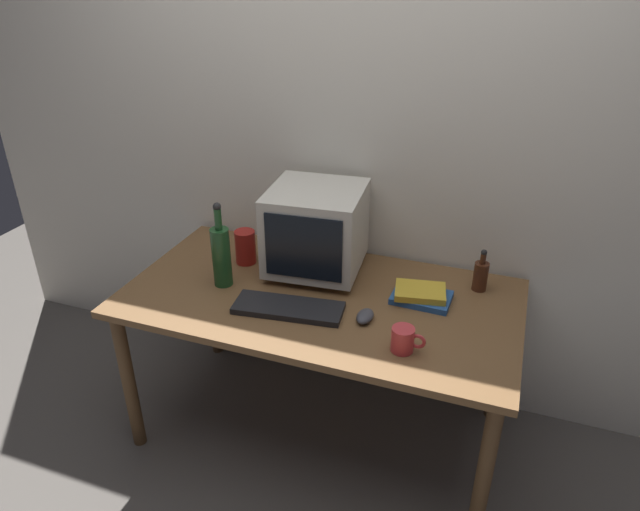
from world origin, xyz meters
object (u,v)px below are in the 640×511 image
object	(u,v)px
keyboard	(288,308)
mug	(404,339)
computer_mouse	(365,316)
metal_canister	(245,247)
bottle_short	(481,275)
bottle_tall	(221,254)
book_stack	(421,295)
crt_monitor	(316,230)

from	to	relation	value
keyboard	mug	bearing A→B (deg)	-18.47
computer_mouse	metal_canister	bearing A→B (deg)	159.66
bottle_short	computer_mouse	bearing A→B (deg)	-135.12
computer_mouse	bottle_tall	world-z (taller)	bottle_tall
book_stack	mug	xyz separation A→B (m)	(0.01, -0.34, 0.02)
bottle_short	mug	bearing A→B (deg)	-111.81
metal_canister	keyboard	bearing A→B (deg)	-42.21
crt_monitor	mug	size ratio (longest dim) A/B	3.48
mug	crt_monitor	bearing A→B (deg)	138.07
bottle_short	metal_canister	xyz separation A→B (m)	(-1.00, -0.11, 0.01)
crt_monitor	keyboard	distance (m)	0.38
keyboard	bottle_tall	bearing A→B (deg)	156.94
computer_mouse	bottle_tall	bearing A→B (deg)	177.14
crt_monitor	book_stack	bearing A→B (deg)	-10.66
keyboard	mug	distance (m)	0.48
keyboard	metal_canister	size ratio (longest dim) A/B	2.80
keyboard	book_stack	distance (m)	0.52
computer_mouse	bottle_short	xyz separation A→B (m)	(0.38, 0.37, 0.05)
bottle_short	mug	size ratio (longest dim) A/B	1.52
crt_monitor	metal_canister	world-z (taller)	crt_monitor
keyboard	computer_mouse	distance (m)	0.30
bottle_tall	mug	bearing A→B (deg)	-13.21
crt_monitor	keyboard	xyz separation A→B (m)	(0.01, -0.34, -0.18)
crt_monitor	mug	distance (m)	0.66
crt_monitor	bottle_tall	size ratio (longest dim) A/B	1.15
book_stack	mug	bearing A→B (deg)	-89.12
computer_mouse	book_stack	distance (m)	0.27
metal_canister	bottle_tall	bearing A→B (deg)	-90.81
computer_mouse	bottle_short	distance (m)	0.53
keyboard	mug	size ratio (longest dim) A/B	3.50
computer_mouse	mug	xyz separation A→B (m)	(0.17, -0.13, 0.03)
crt_monitor	book_stack	xyz separation A→B (m)	(0.47, -0.09, -0.17)
computer_mouse	mug	bearing A→B (deg)	-34.65
bottle_tall	mug	size ratio (longest dim) A/B	3.03
crt_monitor	bottle_short	xyz separation A→B (m)	(0.68, 0.07, -0.13)
keyboard	book_stack	bearing A→B (deg)	20.93
keyboard	bottle_short	bearing A→B (deg)	24.35
book_stack	mug	size ratio (longest dim) A/B	1.93
crt_monitor	mug	world-z (taller)	crt_monitor
crt_monitor	computer_mouse	size ratio (longest dim) A/B	4.17
keyboard	bottle_short	distance (m)	0.79
book_stack	metal_canister	distance (m)	0.79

